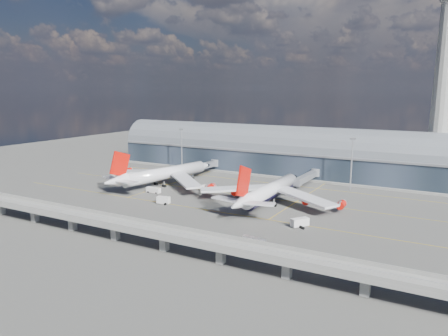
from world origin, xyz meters
The scene contains 20 objects.
ground centered at (0.00, 0.00, 0.00)m, with size 500.00×500.00×0.00m, color #474744.
taxi_lines centered at (0.00, 22.11, 0.01)m, with size 200.00×80.12×0.01m.
terminal centered at (0.00, 77.99, 11.34)m, with size 200.00×30.00×28.00m.
control_tower centered at (85.00, 83.00, 51.64)m, with size 19.00×19.00×103.00m.
guideway centered at (0.00, -55.00, 5.29)m, with size 220.00×8.50×7.20m.
floodlight_mast_left centered at (-50.00, 55.00, 13.63)m, with size 3.00×0.70×25.70m.
floodlight_mast_right centered at (50.00, 55.00, 13.63)m, with size 3.00×0.70×25.70m.
airliner_left centered at (-36.26, 17.74, 6.05)m, with size 65.62×69.10×21.16m.
airliner_right centered at (25.98, 10.90, 5.55)m, with size 64.41×67.29×21.40m.
jet_bridge_left centered at (-32.32, 53.12, 5.18)m, with size 4.40×28.00×7.25m.
jet_bridge_right centered at (29.45, 51.18, 5.18)m, with size 4.40×32.00×7.25m.
service_truck_0 centered at (-67.67, 17.09, 1.63)m, with size 4.73×7.99×3.15m.
service_truck_1 centered at (-13.63, -11.19, 1.63)m, with size 5.94×3.54×3.24m.
service_truck_2 centered at (-29.97, 2.52, 1.40)m, with size 7.46×2.38×2.70m.
service_truck_3 centered at (48.26, -12.34, 1.63)m, with size 5.86×6.86×3.19m.
service_truck_4 centered at (-10.03, 17.77, 1.61)m, with size 4.50×6.05×3.19m.
service_truck_5 centered at (9.37, 18.32, 1.63)m, with size 7.06×4.83×3.19m.
cargo_train_0 centered at (-17.04, -38.86, 0.85)m, with size 5.00×2.86×1.62m.
cargo_train_1 centered at (4.16, -39.51, 0.85)m, with size 9.84×2.83×1.62m.
cargo_train_2 centered at (40.84, -34.65, 0.76)m, with size 8.90×2.61×1.47m.
Camera 1 is at (98.47, -156.82, 49.09)m, focal length 35.00 mm.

